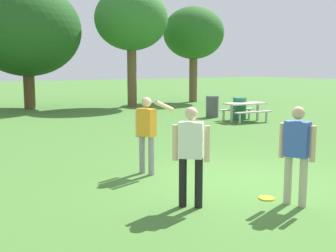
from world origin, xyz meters
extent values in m
plane|color=#447530|center=(0.00, 0.00, 0.00)|extent=(120.00, 120.00, 0.00)
cylinder|color=gray|center=(-1.44, 1.72, 0.41)|extent=(0.13, 0.13, 0.82)
cylinder|color=gray|center=(-1.36, 1.48, 0.41)|extent=(0.13, 0.13, 0.82)
cube|color=orange|center=(-1.40, 1.60, 1.11)|extent=(0.33, 0.43, 0.58)
sphere|color=beige|center=(-1.40, 1.60, 1.53)|extent=(0.21, 0.21, 0.21)
cylinder|color=beige|center=(-1.48, 1.85, 1.06)|extent=(0.09, 0.09, 0.58)
cylinder|color=beige|center=(-1.06, 1.44, 1.45)|extent=(0.58, 0.26, 0.28)
cylinder|color=#B7AD93|center=(-0.35, -1.63, 0.41)|extent=(0.13, 0.13, 0.82)
cylinder|color=#B7AD93|center=(-0.43, -1.38, 0.41)|extent=(0.13, 0.13, 0.82)
cube|color=#3856B7|center=(-0.39, -1.51, 1.11)|extent=(0.33, 0.43, 0.58)
sphere|color=tan|center=(-0.39, -1.51, 1.53)|extent=(0.21, 0.21, 0.21)
cylinder|color=tan|center=(-0.31, -1.75, 1.06)|extent=(0.09, 0.09, 0.58)
cylinder|color=tan|center=(-0.47, -1.26, 1.06)|extent=(0.09, 0.09, 0.58)
cylinder|color=black|center=(-1.98, -0.55, 0.41)|extent=(0.13, 0.13, 0.82)
cylinder|color=black|center=(-1.80, -0.73, 0.41)|extent=(0.13, 0.13, 0.82)
cube|color=white|center=(-1.89, -0.64, 1.11)|extent=(0.43, 0.42, 0.58)
sphere|color=beige|center=(-1.89, -0.64, 1.53)|extent=(0.21, 0.21, 0.21)
cylinder|color=beige|center=(-2.08, -0.46, 1.06)|extent=(0.09, 0.09, 0.58)
cylinder|color=beige|center=(-1.70, -0.82, 1.06)|extent=(0.09, 0.09, 0.58)
cylinder|color=yellow|center=(-0.54, -1.03, 0.01)|extent=(0.27, 0.27, 0.03)
cube|color=beige|center=(6.40, 6.85, 0.74)|extent=(1.78, 0.96, 0.06)
cube|color=#B6B2A8|center=(6.33, 6.27, 0.44)|extent=(1.72, 0.47, 0.05)
cube|color=#B6B2A8|center=(6.47, 7.43, 0.44)|extent=(1.72, 0.47, 0.05)
cylinder|color=#B6B2A8|center=(5.74, 6.93, 0.35)|extent=(0.11, 0.11, 0.71)
cylinder|color=#B6B2A8|center=(5.67, 6.36, 0.21)|extent=(0.09, 0.09, 0.41)
cylinder|color=#B6B2A8|center=(5.81, 7.51, 0.21)|extent=(0.09, 0.09, 0.41)
cylinder|color=#B6B2A8|center=(7.05, 6.77, 0.35)|extent=(0.11, 0.11, 0.71)
cylinder|color=#B6B2A8|center=(6.98, 6.19, 0.21)|extent=(0.09, 0.09, 0.41)
cylinder|color=#B6B2A8|center=(7.13, 7.34, 0.21)|extent=(0.09, 0.09, 0.41)
cylinder|color=#515156|center=(6.15, 8.68, 0.45)|extent=(0.56, 0.56, 0.90)
cylinder|color=slate|center=(6.15, 8.68, 0.93)|extent=(0.59, 0.59, 0.06)
cylinder|color=#237047|center=(6.57, 7.36, 0.45)|extent=(0.56, 0.56, 0.90)
cylinder|color=#2E8657|center=(6.57, 7.36, 0.93)|extent=(0.59, 0.59, 0.06)
cylinder|color=brown|center=(0.34, 16.95, 1.29)|extent=(0.59, 0.59, 2.59)
ellipsoid|color=#21511E|center=(0.34, 16.95, 4.14)|extent=(5.66, 5.66, 4.81)
cylinder|color=brown|center=(5.56, 15.10, 1.87)|extent=(0.52, 0.52, 3.74)
ellipsoid|color=#33702D|center=(5.56, 15.10, 4.85)|extent=(4.06, 4.06, 3.45)
cylinder|color=brown|center=(10.35, 15.78, 1.65)|extent=(0.51, 0.51, 3.29)
ellipsoid|color=#286023|center=(10.35, 15.78, 4.34)|extent=(3.83, 3.83, 3.25)
camera|label=1|loc=(-5.85, -6.00, 2.28)|focal=45.23mm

